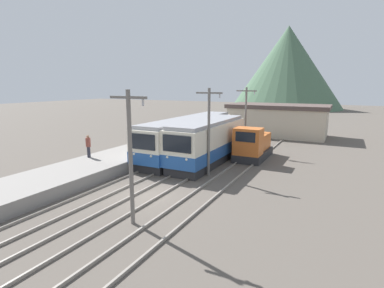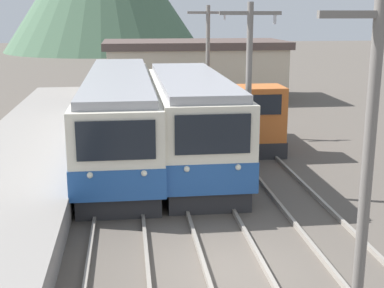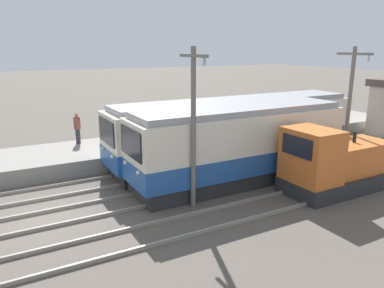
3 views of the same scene
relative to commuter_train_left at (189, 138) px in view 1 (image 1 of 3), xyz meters
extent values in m
plane|color=#564F47|center=(2.60, -10.64, -1.67)|extent=(200.00, 200.00, 0.00)
cube|color=gray|center=(-3.65, -10.64, -1.24)|extent=(4.50, 54.00, 0.86)
cube|color=gray|center=(-0.72, -10.64, -1.60)|extent=(0.10, 60.00, 0.14)
cube|color=gray|center=(0.72, -10.64, -1.60)|extent=(0.10, 60.00, 0.14)
cube|color=gray|center=(2.08, -10.64, -1.60)|extent=(0.10, 60.00, 0.14)
cube|color=gray|center=(3.52, -10.64, -1.60)|extent=(0.10, 60.00, 0.14)
cube|color=gray|center=(5.08, -10.64, -1.60)|extent=(0.10, 60.00, 0.14)
cube|color=gray|center=(6.52, -10.64, -1.60)|extent=(0.10, 60.00, 0.14)
cube|color=#28282B|center=(0.00, 0.01, -1.32)|extent=(2.58, 14.16, 0.70)
cube|color=silver|center=(0.00, 0.01, 0.33)|extent=(2.80, 14.75, 2.60)
cube|color=#235199|center=(0.00, 0.01, -0.50)|extent=(2.84, 14.79, 0.94)
cube|color=black|center=(0.00, -7.40, 0.85)|extent=(2.24, 0.06, 1.14)
sphere|color=silver|center=(-0.77, -7.41, -0.14)|extent=(0.18, 0.18, 0.18)
sphere|color=silver|center=(0.77, -7.41, -0.14)|extent=(0.18, 0.18, 0.18)
cube|color=#939399|center=(0.00, 0.01, 1.77)|extent=(2.46, 14.16, 0.28)
cube|color=#28282B|center=(2.80, -1.83, -1.32)|extent=(2.58, 10.29, 0.70)
cube|color=silver|center=(2.80, -1.83, 0.38)|extent=(2.80, 10.71, 2.69)
cube|color=#235199|center=(2.80, -1.83, -0.48)|extent=(2.84, 10.75, 0.97)
cube|color=black|center=(2.80, -7.22, 0.92)|extent=(2.24, 0.06, 1.18)
sphere|color=silver|center=(2.03, -7.23, -0.11)|extent=(0.18, 0.18, 0.18)
sphere|color=silver|center=(3.57, -7.23, -0.11)|extent=(0.18, 0.18, 0.18)
cube|color=#939399|center=(2.80, -1.83, 1.86)|extent=(2.46, 10.29, 0.28)
cube|color=#28282B|center=(5.80, 1.58, -1.32)|extent=(2.40, 5.35, 0.70)
cube|color=#D16628|center=(5.80, -0.24, 0.18)|extent=(2.28, 1.71, 2.30)
cube|color=black|center=(5.80, -1.12, 0.69)|extent=(1.68, 0.04, 0.83)
cube|color=#D16628|center=(5.80, 2.43, -0.27)|extent=(1.92, 3.53, 1.40)
cylinder|color=black|center=(5.80, 2.43, 0.68)|extent=(0.16, 0.16, 0.50)
cylinder|color=slate|center=(4.30, -14.07, 1.52)|extent=(0.20, 0.20, 6.37)
cube|color=slate|center=(4.30, -14.07, 4.35)|extent=(2.00, 0.12, 0.12)
cylinder|color=#B2B2B7|center=(5.10, -14.07, 4.15)|extent=(0.10, 0.10, 0.30)
cylinder|color=slate|center=(4.30, -5.17, 1.52)|extent=(0.20, 0.20, 6.37)
cube|color=slate|center=(4.30, -5.17, 4.35)|extent=(2.00, 0.12, 0.12)
cylinder|color=#B2B2B7|center=(5.10, -5.17, 4.15)|extent=(0.10, 0.10, 0.30)
cylinder|color=slate|center=(4.30, 3.73, 1.52)|extent=(0.20, 0.20, 6.37)
cube|color=slate|center=(4.30, 3.73, 4.35)|extent=(2.00, 0.12, 0.12)
cylinder|color=#B2B2B7|center=(5.10, 3.73, 4.15)|extent=(0.10, 0.10, 0.30)
cylinder|color=#282833|center=(-5.09, -7.66, -0.37)|extent=(0.26, 0.26, 0.87)
cylinder|color=brown|center=(-5.09, -7.66, 0.42)|extent=(0.38, 0.38, 0.72)
sphere|color=#9E7051|center=(-5.09, -7.66, 0.89)|extent=(0.22, 0.22, 0.22)
cube|color=beige|center=(5.12, 15.36, 0.13)|extent=(12.00, 6.00, 3.60)
cube|color=#51423D|center=(5.12, 15.36, 2.19)|extent=(12.60, 6.30, 0.50)
cone|color=#47664C|center=(-2.95, 65.86, 9.78)|extent=(31.24, 31.24, 22.91)
camera|label=1|loc=(12.94, -24.73, 4.88)|focal=28.00mm
camera|label=2|loc=(0.35, -22.20, 4.39)|focal=50.00mm
camera|label=3|loc=(16.74, -12.10, 4.65)|focal=35.00mm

